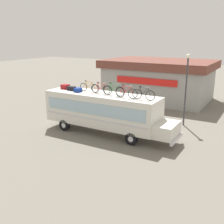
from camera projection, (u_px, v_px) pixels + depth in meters
The scene contains 12 objects.
ground_plane at pixel (102, 132), 22.04m from camera, with size 120.00×120.00×0.00m, color slate.
bus at pixel (105, 110), 21.40m from camera, with size 10.94×2.62×3.20m.
luggage_bag_1 at pixel (65, 87), 23.09m from camera, with size 0.60×0.55×0.37m, color maroon.
luggage_bag_2 at pixel (72, 88), 22.45m from camera, with size 0.67×0.41×0.32m, color black.
luggage_bag_3 at pixel (78, 90), 21.81m from camera, with size 0.46×0.54×0.33m, color #193899.
rooftop_bicycle_1 at pixel (89, 87), 21.85m from camera, with size 1.76×0.44×0.89m.
rooftop_bicycle_2 at pixel (101, 89), 21.11m from camera, with size 1.70×0.44×0.91m.
rooftop_bicycle_3 at pixel (114, 90), 20.46m from camera, with size 1.79×0.44×0.97m.
rooftop_bicycle_4 at pixel (126, 93), 19.58m from camera, with size 1.75×0.44×0.98m.
rooftop_bicycle_5 at pixel (144, 94), 19.05m from camera, with size 1.74×0.44×0.96m.
roadside_building at pixel (159, 79), 32.97m from camera, with size 12.64×8.41×4.77m.
street_lamp at pixel (186, 83), 22.88m from camera, with size 0.35×0.35×6.12m.
Camera 1 is at (11.15, -17.54, 7.57)m, focal length 43.61 mm.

